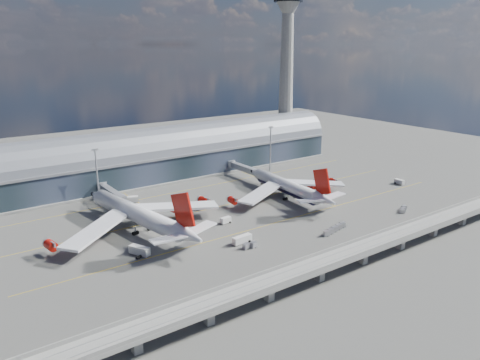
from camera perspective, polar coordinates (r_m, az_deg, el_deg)
ground at (r=198.63m, az=2.52°, el=-4.37°), size 500.00×500.00×0.00m
taxi_lines at (r=215.39m, az=-1.11°, el=-2.69°), size 200.00×80.12×0.01m
terminal at (r=258.54m, az=-8.18°, el=2.98°), size 200.00×30.00×28.00m
control_tower at (r=304.74m, az=5.68°, el=12.72°), size 19.00×19.00×103.00m
guideway at (r=160.38m, az=14.87°, el=-8.07°), size 220.00×8.50×7.20m
floodlight_mast_left at (r=218.58m, az=-17.02°, el=0.60°), size 3.00×0.70×25.70m
floodlight_mast_right at (r=266.18m, az=3.73°, el=4.00°), size 3.00×0.70×25.70m
airliner_left at (r=184.52m, az=-12.13°, el=-4.20°), size 71.44×75.17×22.93m
airliner_right at (r=220.98m, az=5.87°, el=-0.84°), size 61.81×64.62×20.49m
jet_bridge_left at (r=220.69m, az=-15.50°, el=-1.42°), size 4.40×28.00×7.25m
jet_bridge_right at (r=252.76m, az=0.58°, el=1.40°), size 4.40×32.00×7.25m
service_truck_0 at (r=165.92m, az=-12.15°, el=-8.42°), size 5.59×7.99×3.17m
service_truck_1 at (r=189.94m, az=-1.76°, el=-4.93°), size 4.55×2.54×2.54m
service_truck_2 at (r=171.52m, az=0.26°, el=-7.25°), size 8.03×2.95×2.85m
service_truck_3 at (r=255.82m, az=18.85°, el=-0.21°), size 2.44×5.36×2.54m
service_truck_4 at (r=250.23m, az=9.56°, el=0.13°), size 3.66×5.45×2.90m
service_truck_5 at (r=219.86m, az=-13.10°, el=-2.32°), size 6.52×4.48×2.94m
cargo_train_0 at (r=167.77m, az=1.20°, el=-7.98°), size 5.99×2.88×1.95m
cargo_train_1 at (r=185.55m, az=11.45°, el=-5.88°), size 14.62×4.93×1.93m
cargo_train_2 at (r=215.34m, az=19.26°, el=-3.40°), size 7.30×4.86×1.66m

